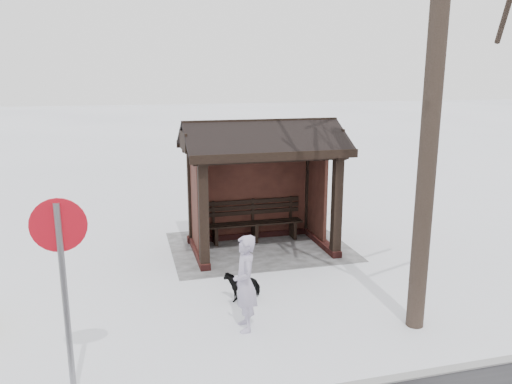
{
  "coord_description": "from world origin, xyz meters",
  "views": [
    {
      "loc": [
        2.97,
        10.86,
        4.07
      ],
      "look_at": [
        0.34,
        0.8,
        1.61
      ],
      "focal_mm": 35.0,
      "sensor_mm": 36.0,
      "label": 1
    }
  ],
  "objects_px": {
    "bus_shelter": "(260,159)",
    "pedestrian": "(245,283)",
    "road_sign": "(62,259)",
    "dog": "(242,285)"
  },
  "relations": [
    {
      "from": "dog",
      "to": "road_sign",
      "type": "xyz_separation_m",
      "value": [
        2.78,
        2.21,
        1.6
      ]
    },
    {
      "from": "bus_shelter",
      "to": "road_sign",
      "type": "relative_size",
      "value": 1.36
    },
    {
      "from": "bus_shelter",
      "to": "pedestrian",
      "type": "bearing_deg",
      "value": 71.5
    },
    {
      "from": "pedestrian",
      "to": "road_sign",
      "type": "height_order",
      "value": "road_sign"
    },
    {
      "from": "bus_shelter",
      "to": "road_sign",
      "type": "xyz_separation_m",
      "value": [
        3.82,
        4.86,
        -0.29
      ]
    },
    {
      "from": "road_sign",
      "to": "dog",
      "type": "bearing_deg",
      "value": -140.98
    },
    {
      "from": "bus_shelter",
      "to": "pedestrian",
      "type": "distance_m",
      "value": 4.19
    },
    {
      "from": "bus_shelter",
      "to": "pedestrian",
      "type": "xyz_separation_m",
      "value": [
        1.26,
        3.76,
        -1.37
      ]
    },
    {
      "from": "pedestrian",
      "to": "road_sign",
      "type": "distance_m",
      "value": 2.99
    },
    {
      "from": "road_sign",
      "to": "bus_shelter",
      "type": "bearing_deg",
      "value": -127.64
    }
  ]
}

